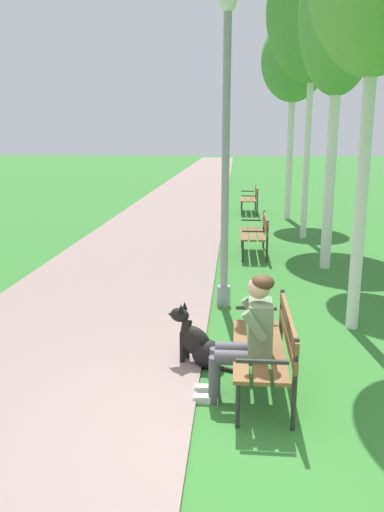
# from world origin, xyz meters

# --- Properties ---
(ground_plane) EXTENTS (120.00, 120.00, 0.00)m
(ground_plane) POSITION_xyz_m (0.00, 0.00, 0.00)
(ground_plane) COLOR #33752D
(paved_path) EXTENTS (3.36, 60.00, 0.04)m
(paved_path) POSITION_xyz_m (-1.95, 24.00, 0.02)
(paved_path) COLOR gray
(paved_path) RESTS_ON ground
(park_bench_near) EXTENTS (0.55, 1.50, 0.85)m
(park_bench_near) POSITION_xyz_m (0.42, 0.85, 0.51)
(park_bench_near) COLOR brown
(park_bench_near) RESTS_ON ground
(park_bench_mid) EXTENTS (0.55, 1.50, 0.85)m
(park_bench_mid) POSITION_xyz_m (0.53, 6.90, 0.51)
(park_bench_mid) COLOR brown
(park_bench_mid) RESTS_ON ground
(park_bench_far) EXTENTS (0.55, 1.50, 0.85)m
(park_bench_far) POSITION_xyz_m (0.57, 13.01, 0.51)
(park_bench_far) COLOR brown
(park_bench_far) RESTS_ON ground
(person_seated_on_near_bench) EXTENTS (0.74, 0.49, 1.25)m
(person_seated_on_near_bench) POSITION_xyz_m (0.21, 0.67, 0.68)
(person_seated_on_near_bench) COLOR #4C4C51
(person_seated_on_near_bench) RESTS_ON ground
(dog_black) EXTENTS (0.80, 0.44, 0.71)m
(dog_black) POSITION_xyz_m (-0.30, 1.37, 0.26)
(dog_black) COLOR black
(dog_black) RESTS_ON ground
(lamp_post_near) EXTENTS (0.24, 0.24, 4.39)m
(lamp_post_near) POSITION_xyz_m (-0.08, 3.48, 2.27)
(lamp_post_near) COLOR gray
(lamp_post_near) RESTS_ON ground
(birch_tree_third) EXTENTS (1.42, 1.33, 5.96)m
(birch_tree_third) POSITION_xyz_m (1.81, 5.90, 4.49)
(birch_tree_third) COLOR silver
(birch_tree_third) RESTS_ON ground
(birch_tree_fourth) EXTENTS (2.16, 2.22, 6.83)m
(birch_tree_fourth) POSITION_xyz_m (1.76, 8.85, 5.22)
(birch_tree_fourth) COLOR silver
(birch_tree_fourth) RESTS_ON ground
(birch_tree_fifth) EXTENTS (1.85, 1.88, 5.73)m
(birch_tree_fifth) POSITION_xyz_m (1.64, 11.81, 4.52)
(birch_tree_fifth) COLOR silver
(birch_tree_fifth) RESTS_ON ground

